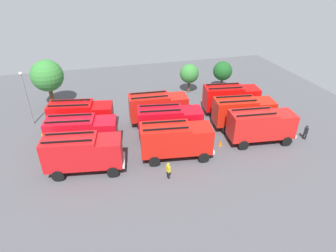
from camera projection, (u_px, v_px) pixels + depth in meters
name	position (u px, v px, depth m)	size (l,w,h in m)	color
ground_plane	(168.00, 137.00, 32.47)	(55.48, 55.48, 0.00)	#4C4C51
fire_truck_0	(83.00, 152.00, 26.05)	(7.49, 3.64, 3.88)	red
fire_truck_1	(176.00, 139.00, 27.96)	(7.46, 3.53, 3.88)	red
fire_truck_2	(261.00, 125.00, 30.48)	(7.42, 3.39, 3.88)	red
fire_truck_3	(82.00, 132.00, 29.17)	(7.49, 3.66, 3.88)	red
fire_truck_4	(170.00, 121.00, 31.24)	(7.47, 3.58, 3.88)	red
fire_truck_5	(243.00, 111.00, 33.34)	(7.45, 3.48, 3.88)	red
fire_truck_6	(81.00, 116.00, 32.35)	(7.52, 3.77, 3.88)	red
fire_truck_7	(158.00, 107.00, 34.38)	(7.35, 3.15, 3.88)	red
fire_truck_8	(231.00, 98.00, 36.77)	(7.47, 3.54, 3.88)	red
firefighter_0	(168.00, 170.00, 25.74)	(0.34, 0.47, 1.60)	black
firefighter_1	(44.00, 138.00, 30.38)	(0.45, 0.48, 1.66)	black
firefighter_2	(306.00, 132.00, 31.59)	(0.46, 0.47, 1.66)	black
tree_0	(47.00, 76.00, 37.43)	(4.20, 4.20, 6.51)	brown
tree_1	(189.00, 74.00, 42.39)	(2.85, 2.85, 4.42)	brown
tree_2	(223.00, 71.00, 43.29)	(2.90, 2.90, 4.50)	brown
traffic_cone_0	(220.00, 143.00, 30.77)	(0.41, 0.41, 0.59)	#F2600C
traffic_cone_1	(165.00, 145.00, 30.42)	(0.46, 0.46, 0.66)	#F2600C
traffic_cone_2	(72.00, 140.00, 31.31)	(0.43, 0.43, 0.61)	#F2600C
lamppost	(26.00, 95.00, 33.21)	(0.36, 0.36, 6.66)	slate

